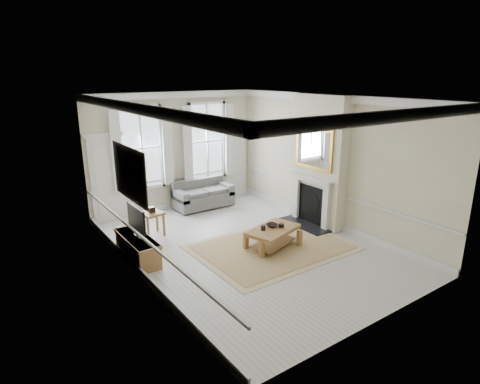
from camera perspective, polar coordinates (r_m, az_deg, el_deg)
floor at (r=9.45m, az=1.05°, el=-7.73°), size 7.20×7.20×0.00m
ceiling at (r=8.63m, az=1.17°, el=13.32°), size 7.20×7.20×0.00m
back_wall at (r=11.92m, az=-9.18°, el=5.77°), size 5.20×0.00×5.20m
left_wall at (r=7.70m, az=-14.74°, el=-0.49°), size 0.00×7.20×7.20m
right_wall at (r=10.59m, az=12.59°, el=4.24°), size 0.00×7.20×7.20m
window_left at (r=11.43m, az=-13.87°, el=6.06°), size 1.26×0.20×2.20m
window_right at (r=12.33m, az=-4.70°, el=7.22°), size 1.26×0.20×2.20m
door_left at (r=11.28m, az=-18.34°, el=1.66°), size 0.90×0.08×2.30m
door_right at (r=13.00m, az=-0.83°, el=4.40°), size 0.90×0.08×2.30m
painting at (r=7.90m, az=-15.42°, el=2.51°), size 0.05×1.66×1.06m
chimney_breast at (r=10.60m, az=11.15°, el=4.33°), size 0.35×1.70×3.38m
hearth at (r=10.78m, az=9.08°, el=-4.65°), size 0.55×1.50×0.05m
fireplace at (r=10.68m, az=10.02°, el=-0.88°), size 0.21×1.45×1.33m
mirror at (r=10.38m, az=10.43°, el=6.09°), size 0.06×1.26×1.06m
sofa at (r=12.08m, az=-5.40°, el=-0.55°), size 1.73×0.84×0.83m
side_table at (r=10.14m, az=-12.39°, el=-3.42°), size 0.57×0.57×0.60m
rug at (r=9.41m, az=4.67°, el=-7.82°), size 3.50×2.60×0.02m
coffee_table at (r=9.26m, az=4.72°, el=-5.65°), size 1.44×1.09×0.48m
ceramic_pot_a at (r=9.09m, az=3.32°, el=-5.10°), size 0.11×0.11×0.11m
ceramic_pot_b at (r=9.29m, az=5.89°, el=-4.74°), size 0.13×0.13×0.09m
bowl at (r=9.31m, az=4.59°, el=-4.75°), size 0.31×0.31×0.07m
tv_stand at (r=8.99m, az=-14.35°, el=-7.75°), size 0.47×1.47×0.53m
tv at (r=8.76m, az=-14.51°, el=-3.78°), size 0.08×0.90×0.68m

